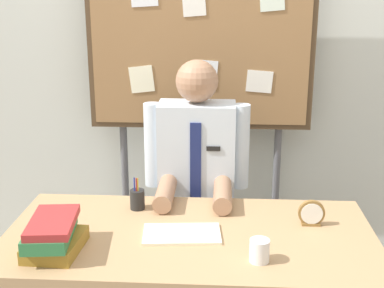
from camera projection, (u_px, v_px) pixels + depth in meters
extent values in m
cube|color=silver|center=(202.00, 59.00, 3.16)|extent=(6.40, 0.08, 2.70)
cube|color=tan|center=(190.00, 239.00, 2.25)|extent=(1.60, 0.80, 0.05)
cube|color=tan|center=(53.00, 269.00, 2.72)|extent=(0.07, 0.07, 0.70)
cube|color=tan|center=(339.00, 278.00, 2.64)|extent=(0.07, 0.07, 0.70)
cube|color=#2D2D33|center=(196.00, 271.00, 2.95)|extent=(0.34, 0.30, 0.44)
cube|color=silver|center=(197.00, 172.00, 2.78)|extent=(0.40, 0.22, 0.76)
sphere|color=#A87A5B|center=(197.00, 81.00, 2.64)|extent=(0.22, 0.22, 0.22)
cylinder|color=silver|center=(153.00, 145.00, 2.73)|extent=(0.09, 0.09, 0.45)
cylinder|color=silver|center=(241.00, 146.00, 2.70)|extent=(0.09, 0.09, 0.45)
cylinder|color=#A87A5B|center=(165.00, 193.00, 2.54)|extent=(0.09, 0.30, 0.09)
cylinder|color=#A87A5B|center=(223.00, 195.00, 2.53)|extent=(0.09, 0.30, 0.09)
cube|color=navy|center=(196.00, 170.00, 2.65)|extent=(0.06, 0.01, 0.49)
cube|color=black|center=(213.00, 149.00, 2.61)|extent=(0.07, 0.01, 0.02)
cube|color=#4C3823|center=(200.00, 36.00, 2.92)|extent=(1.29, 0.05, 1.06)
cube|color=olive|center=(200.00, 37.00, 2.91)|extent=(1.23, 0.04, 1.00)
cylinder|color=#59595E|center=(126.00, 197.00, 3.27)|extent=(0.04, 0.04, 1.00)
cylinder|color=#59595E|center=(275.00, 201.00, 3.22)|extent=(0.04, 0.04, 1.00)
cube|color=#F4EFCC|center=(142.00, 79.00, 2.98)|extent=(0.15, 0.00, 0.16)
cube|color=white|center=(259.00, 82.00, 2.94)|extent=(0.15, 0.00, 0.13)
cube|color=white|center=(207.00, 75.00, 2.95)|extent=(0.12, 0.00, 0.17)
cube|color=olive|center=(55.00, 244.00, 2.08)|extent=(0.21, 0.27, 0.06)
cube|color=#337F47|center=(50.00, 233.00, 2.06)|extent=(0.20, 0.31, 0.05)
cube|color=#B22D2D|center=(53.00, 222.00, 2.05)|extent=(0.20, 0.30, 0.03)
cube|color=#F4EFCC|center=(182.00, 234.00, 2.22)|extent=(0.35, 0.22, 0.01)
cylinder|color=olive|center=(311.00, 213.00, 2.30)|extent=(0.12, 0.02, 0.12)
cylinder|color=white|center=(312.00, 214.00, 2.29)|extent=(0.10, 0.00, 0.10)
cube|color=olive|center=(311.00, 224.00, 2.32)|extent=(0.08, 0.04, 0.01)
cylinder|color=white|center=(259.00, 251.00, 2.00)|extent=(0.08, 0.08, 0.09)
cylinder|color=#262626|center=(137.00, 199.00, 2.48)|extent=(0.07, 0.07, 0.09)
cylinder|color=#263399|center=(135.00, 192.00, 2.46)|extent=(0.01, 0.01, 0.15)
cylinder|color=maroon|center=(137.00, 193.00, 2.45)|extent=(0.01, 0.01, 0.15)
cylinder|color=gold|center=(138.00, 192.00, 2.45)|extent=(0.01, 0.01, 0.15)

